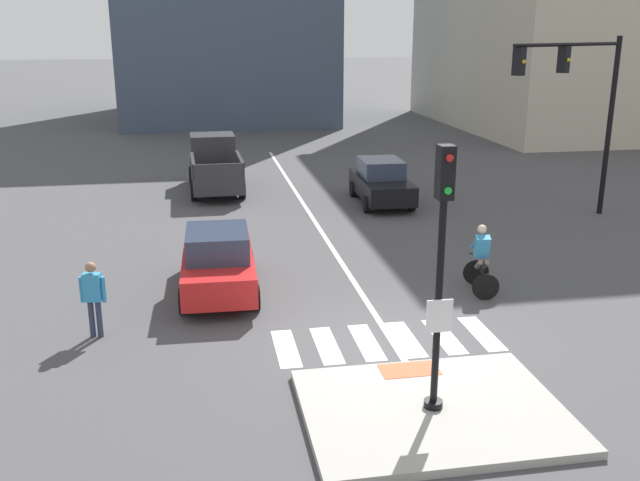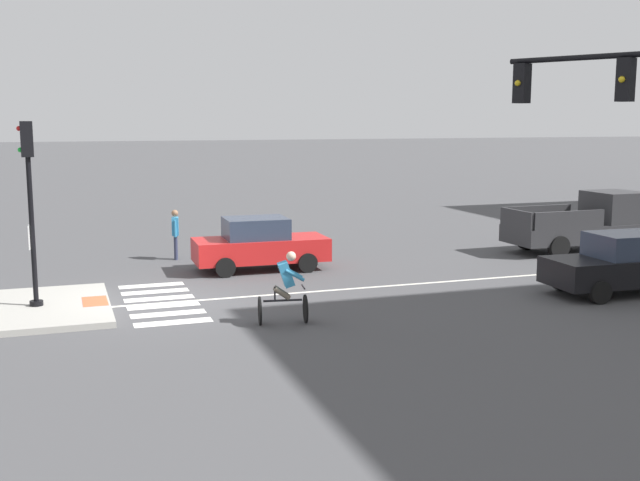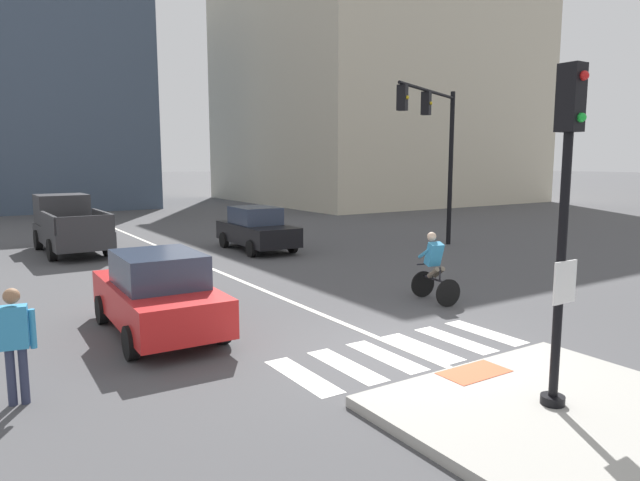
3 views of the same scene
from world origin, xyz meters
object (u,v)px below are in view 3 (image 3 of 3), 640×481
(car_black_eastbound_far, at_px, (257,229))
(cyclist, at_px, (434,266))
(pickup_truck_charcoal_westbound_distant, at_px, (68,225))
(car_red_westbound_near, at_px, (158,293))
(traffic_light_mast, at_px, (437,136))
(pedestrian_at_curb_left, at_px, (15,337))
(signal_pole, at_px, (565,205))

(car_black_eastbound_far, relative_size, cyclist, 2.47)
(pickup_truck_charcoal_westbound_distant, xyz_separation_m, cyclist, (6.09, -12.97, -0.11))
(car_red_westbound_near, xyz_separation_m, cyclist, (6.40, -1.04, 0.06))
(traffic_light_mast, xyz_separation_m, pickup_truck_charcoal_westbound_distant, (-11.70, 7.18, -3.29))
(pedestrian_at_curb_left, bearing_deg, cyclist, 7.26)
(signal_pole, bearing_deg, pickup_truck_charcoal_westbound_distant, 99.35)
(cyclist, bearing_deg, car_black_eastbound_far, 90.33)
(signal_pole, bearing_deg, car_red_westbound_near, 117.28)
(car_black_eastbound_far, relative_size, pedestrian_at_curb_left, 2.48)
(car_red_westbound_near, height_order, pickup_truck_charcoal_westbound_distant, pickup_truck_charcoal_westbound_distant)
(car_red_westbound_near, bearing_deg, pedestrian_at_curb_left, -140.56)
(signal_pole, xyz_separation_m, traffic_light_mast, (8.67, 11.23, 1.43))
(car_black_eastbound_far, bearing_deg, car_red_westbound_near, -127.08)
(signal_pole, bearing_deg, cyclist, 60.65)
(traffic_light_mast, bearing_deg, pickup_truck_charcoal_westbound_distant, 148.47)
(traffic_light_mast, xyz_separation_m, car_black_eastbound_far, (-5.66, 3.63, -3.45))
(traffic_light_mast, relative_size, car_red_westbound_near, 1.46)
(car_black_eastbound_far, relative_size, pickup_truck_charcoal_westbound_distant, 0.81)
(car_red_westbound_near, bearing_deg, pickup_truck_charcoal_westbound_distant, 88.53)
(car_black_eastbound_far, xyz_separation_m, pickup_truck_charcoal_westbound_distant, (-6.04, 3.54, 0.17))
(traffic_light_mast, distance_m, car_red_westbound_near, 13.37)
(car_red_westbound_near, bearing_deg, signal_pole, -62.72)
(traffic_light_mast, bearing_deg, signal_pole, -127.65)
(traffic_light_mast, height_order, pickup_truck_charcoal_westbound_distant, traffic_light_mast)
(car_black_eastbound_far, distance_m, car_red_westbound_near, 10.52)
(traffic_light_mast, xyz_separation_m, cyclist, (-5.61, -5.80, -3.39))
(car_black_eastbound_far, distance_m, pickup_truck_charcoal_westbound_distant, 7.00)
(car_black_eastbound_far, height_order, pedestrian_at_curb_left, pedestrian_at_curb_left)
(signal_pole, xyz_separation_m, pedestrian_at_curb_left, (-6.01, 4.28, -1.85))
(traffic_light_mast, distance_m, car_black_eastbound_far, 7.56)
(cyclist, distance_m, pedestrian_at_curb_left, 9.14)
(cyclist, bearing_deg, traffic_light_mast, 45.94)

